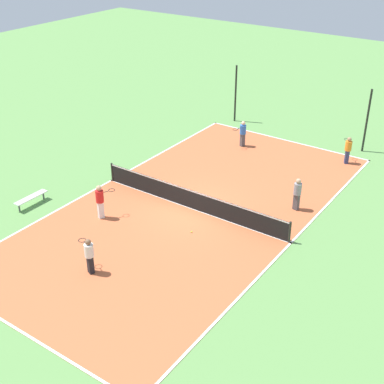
# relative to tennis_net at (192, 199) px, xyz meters

# --- Properties ---
(ground_plane) EXTENTS (80.00, 80.00, 0.00)m
(ground_plane) POSITION_rel_tennis_net_xyz_m (0.00, 0.00, -0.53)
(ground_plane) COLOR #60934C
(court_surface) EXTENTS (10.31, 20.20, 0.02)m
(court_surface) POSITION_rel_tennis_net_xyz_m (0.00, 0.00, -0.52)
(court_surface) COLOR #C66038
(court_surface) RESTS_ON ground_plane
(tennis_net) EXTENTS (10.11, 0.10, 1.01)m
(tennis_net) POSITION_rel_tennis_net_xyz_m (0.00, 0.00, 0.00)
(tennis_net) COLOR black
(tennis_net) RESTS_ON court_surface
(bench) EXTENTS (0.36, 1.76, 0.45)m
(bench) POSITION_rel_tennis_net_xyz_m (-6.48, -4.08, -0.14)
(bench) COLOR silver
(bench) RESTS_ON ground_plane
(player_center_orange) EXTENTS (0.75, 0.97, 1.54)m
(player_center_orange) POSITION_rel_tennis_net_xyz_m (4.15, 8.99, 0.36)
(player_center_orange) COLOR navy
(player_center_orange) RESTS_ON court_surface
(player_near_blue) EXTENTS (0.62, 0.99, 1.55)m
(player_near_blue) POSITION_rel_tennis_net_xyz_m (-1.77, 7.76, 0.37)
(player_near_blue) COLOR #4C4C51
(player_near_blue) RESTS_ON court_surface
(player_baseline_gray) EXTENTS (0.42, 0.42, 1.60)m
(player_baseline_gray) POSITION_rel_tennis_net_xyz_m (4.05, 2.72, 0.40)
(player_baseline_gray) COLOR #4C4C51
(player_baseline_gray) RESTS_ON court_surface
(player_coach_red) EXTENTS (0.68, 0.99, 1.65)m
(player_coach_red) POSITION_rel_tennis_net_xyz_m (-2.92, -3.05, 0.44)
(player_coach_red) COLOR white
(player_coach_red) RESTS_ON court_surface
(player_far_white) EXTENTS (0.99, 0.65, 1.53)m
(player_far_white) POSITION_rel_tennis_net_xyz_m (-0.40, -6.32, 0.36)
(player_far_white) COLOR black
(player_far_white) RESTS_ON court_surface
(tennis_ball_left_sideline) EXTENTS (0.07, 0.07, 0.07)m
(tennis_ball_left_sideline) POSITION_rel_tennis_net_xyz_m (3.31, 4.67, -0.48)
(tennis_ball_left_sideline) COLOR #CCE033
(tennis_ball_left_sideline) RESTS_ON court_surface
(tennis_ball_midcourt) EXTENTS (0.07, 0.07, 0.07)m
(tennis_ball_midcourt) POSITION_rel_tennis_net_xyz_m (1.18, -1.73, -0.48)
(tennis_ball_midcourt) COLOR #CCE033
(tennis_ball_midcourt) RESTS_ON court_surface
(fence_post_back_left) EXTENTS (0.12, 0.12, 3.72)m
(fence_post_back_left) POSITION_rel_tennis_net_xyz_m (-4.31, 11.14, 1.32)
(fence_post_back_left) COLOR black
(fence_post_back_left) RESTS_ON ground_plane
(fence_post_back_right) EXTENTS (0.12, 0.12, 3.72)m
(fence_post_back_right) POSITION_rel_tennis_net_xyz_m (4.31, 11.14, 1.32)
(fence_post_back_right) COLOR black
(fence_post_back_right) RESTS_ON ground_plane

